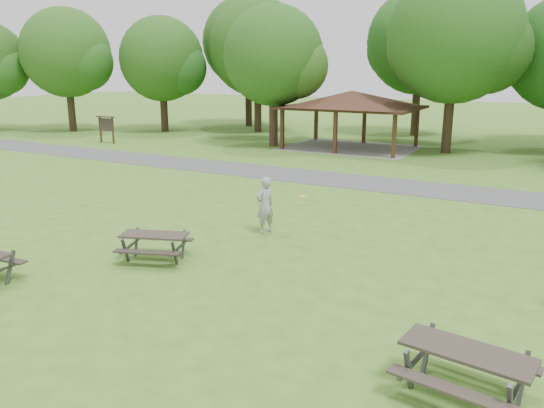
% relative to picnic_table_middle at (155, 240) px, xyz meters
% --- Properties ---
extents(ground, '(160.00, 160.00, 0.00)m').
position_rel_picnic_table_middle_xyz_m(ground, '(1.27, -1.35, -0.58)').
color(ground, '#437321').
rests_on(ground, ground).
extents(asphalt_path, '(120.00, 3.20, 0.02)m').
position_rel_picnic_table_middle_xyz_m(asphalt_path, '(1.27, 12.65, -0.57)').
color(asphalt_path, '#4A4A4D').
rests_on(asphalt_path, ground).
extents(pavilion, '(8.60, 7.01, 3.76)m').
position_rel_picnic_table_middle_xyz_m(pavilion, '(-2.73, 22.65, 2.48)').
color(pavilion, '#321D12').
rests_on(pavilion, ground).
extents(notice_board, '(1.60, 0.30, 1.88)m').
position_rel_picnic_table_middle_xyz_m(notice_board, '(-18.73, 16.65, 0.73)').
color(notice_board, '#321D12').
rests_on(notice_board, ground).
extents(tree_row_a, '(7.56, 7.20, 9.97)m').
position_rel_picnic_table_middle_xyz_m(tree_row_a, '(-26.64, 20.68, 5.57)').
color(tree_row_a, black).
rests_on(tree_row_a, ground).
extents(tree_row_b, '(7.14, 6.80, 9.28)m').
position_rel_picnic_table_middle_xyz_m(tree_row_b, '(-19.65, 24.18, 5.08)').
color(tree_row_b, black).
rests_on(tree_row_b, ground).
extents(tree_row_c, '(8.19, 7.80, 10.67)m').
position_rel_picnic_table_middle_xyz_m(tree_row_c, '(-12.64, 27.68, 5.95)').
color(tree_row_c, black).
rests_on(tree_row_c, ground).
extents(tree_row_d, '(6.93, 6.60, 9.27)m').
position_rel_picnic_table_middle_xyz_m(tree_row_d, '(-7.65, 21.18, 5.19)').
color(tree_row_d, '#321E16').
rests_on(tree_row_d, ground).
extents(tree_row_e, '(8.40, 8.00, 11.02)m').
position_rel_picnic_table_middle_xyz_m(tree_row_e, '(3.37, 23.68, 6.20)').
color(tree_row_e, black).
rests_on(tree_row_e, ground).
extents(tree_deep_a, '(8.40, 8.00, 11.38)m').
position_rel_picnic_table_middle_xyz_m(tree_deep_a, '(-15.63, 31.18, 6.55)').
color(tree_deep_a, black).
rests_on(tree_deep_a, ground).
extents(tree_deep_b, '(8.40, 8.00, 11.13)m').
position_rel_picnic_table_middle_xyz_m(tree_deep_b, '(-0.63, 31.68, 6.30)').
color(tree_deep_b, '#312215').
rests_on(tree_deep_b, ground).
extents(picnic_table_middle, '(2.21, 2.00, 0.79)m').
position_rel_picnic_table_middle_xyz_m(picnic_table_middle, '(0.00, 0.00, 0.00)').
color(picnic_table_middle, '#312923').
rests_on(picnic_table_middle, ground).
extents(picnic_table_far, '(2.25, 1.90, 0.88)m').
position_rel_picnic_table_middle_xyz_m(picnic_table_far, '(8.66, -2.52, 0.07)').
color(picnic_table_far, '#2F2822').
rests_on(picnic_table_far, ground).
extents(frisbee_in_flight, '(0.29, 0.29, 0.02)m').
position_rel_picnic_table_middle_xyz_m(frisbee_in_flight, '(2.95, 3.36, 0.89)').
color(frisbee_in_flight, yellow).
rests_on(frisbee_in_flight, ground).
extents(frisbee_thrower, '(0.67, 0.79, 1.85)m').
position_rel_picnic_table_middle_xyz_m(frisbee_thrower, '(1.46, 3.67, 0.34)').
color(frisbee_thrower, '#979799').
rests_on(frisbee_thrower, ground).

